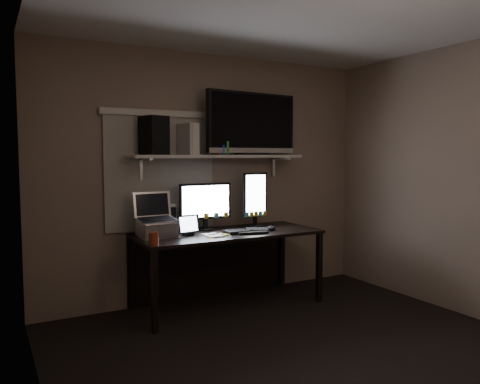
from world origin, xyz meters
TOP-DOWN VIEW (x-y plane):
  - floor at (0.00, 0.00)m, footprint 3.60×3.60m
  - ceiling at (0.00, 0.00)m, footprint 3.60×3.60m
  - back_wall at (0.00, 1.80)m, footprint 3.60×0.00m
  - left_wall at (-1.80, 0.00)m, footprint 0.00×3.60m
  - window_blinds at (-0.55, 1.79)m, footprint 1.10×0.02m
  - desk at (0.00, 1.55)m, footprint 1.80×0.75m
  - wall_shelf at (0.00, 1.62)m, footprint 1.80×0.35m
  - monitor_landscape at (-0.15, 1.63)m, footprint 0.55×0.06m
  - monitor_portrait at (0.39, 1.58)m, footprint 0.29×0.08m
  - keyboard at (0.16, 1.33)m, footprint 0.48×0.26m
  - mouse at (0.43, 1.32)m, footprint 0.10×0.13m
  - notepad at (-0.22, 1.29)m, footprint 0.14×0.20m
  - tablet at (-0.42, 1.43)m, footprint 0.23×0.13m
  - file_sorter at (-0.56, 1.68)m, footprint 0.22×0.11m
  - laptop at (-0.70, 1.48)m, footprint 0.37×0.31m
  - cup at (-0.85, 1.11)m, footprint 0.09×0.09m
  - sticky_notes at (-0.15, 1.28)m, footprint 0.30×0.24m
  - tv at (0.39, 1.64)m, footprint 1.08×0.30m
  - game_console at (-0.32, 1.65)m, footprint 0.15×0.27m
  - speaker at (-0.67, 1.62)m, footprint 0.25×0.28m
  - bottles at (0.03, 1.58)m, footprint 0.21×0.09m

SIDE VIEW (x-z plane):
  - floor at x=0.00m, z-range 0.00..0.00m
  - desk at x=0.00m, z-range 0.19..0.92m
  - sticky_notes at x=-0.15m, z-range 0.73..0.73m
  - notepad at x=-0.22m, z-range 0.73..0.74m
  - keyboard at x=0.16m, z-range 0.73..0.76m
  - mouse at x=0.43m, z-range 0.73..0.77m
  - cup at x=-0.85m, z-range 0.73..0.84m
  - tablet at x=-0.42m, z-range 0.73..0.92m
  - file_sorter at x=-0.56m, z-range 0.73..0.99m
  - laptop at x=-0.70m, z-range 0.73..1.13m
  - monitor_landscape at x=-0.15m, z-range 0.73..1.21m
  - monitor_portrait at x=0.39m, z-range 0.73..1.30m
  - back_wall at x=0.00m, z-range -0.55..3.05m
  - left_wall at x=-1.80m, z-range -0.55..3.05m
  - window_blinds at x=-0.55m, z-range 0.75..1.85m
  - wall_shelf at x=0.00m, z-range 1.45..1.48m
  - bottles at x=0.03m, z-range 1.48..1.61m
  - game_console at x=-0.32m, z-range 1.48..1.78m
  - speaker at x=-0.67m, z-range 1.48..1.84m
  - tv at x=0.39m, z-range 1.48..2.12m
  - ceiling at x=0.00m, z-range 2.50..2.50m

